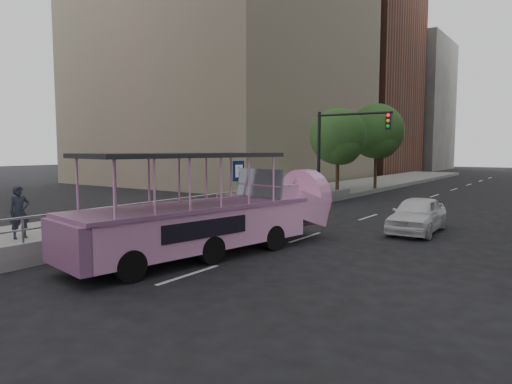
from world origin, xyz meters
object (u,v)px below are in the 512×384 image
Objects in this scene: duck_boat at (218,216)px; street_tree_far at (377,133)px; street_tree_near at (339,138)px; parking_sign at (239,184)px; traffic_signal at (339,143)px; car at (417,215)px; pedestrian_near at (20,212)px.

duck_boat is 1.46× the size of street_tree_far.
parking_sign is at bearing -88.36° from street_tree_near.
traffic_signal reaches higher than parking_sign.
pedestrian_near is at bearing -135.70° from car.
pedestrian_near is 15.94m from traffic_signal.
pedestrian_near is 0.64× the size of parking_sign.
traffic_signal reaches higher than duck_boat.
car is 1.49× the size of parking_sign.
duck_boat is 2.37× the size of car.
pedestrian_near is at bearing -97.13° from street_tree_near.
street_tree_near reaches higher than duck_boat.
street_tree_near reaches higher than parking_sign.
street_tree_far is (0.20, 6.00, 0.49)m from street_tree_near.
parking_sign reaches higher than pedestrian_near.
duck_boat is 1.65× the size of street_tree_near.
duck_boat is 6.43m from pedestrian_near.
street_tree_far is at bearing 3.72° from pedestrian_near.
traffic_signal is (1.29, 7.20, 1.82)m from parking_sign.
parking_sign is (2.64, 8.07, 0.53)m from pedestrian_near.
street_tree_far reaches higher than car.
duck_boat is 8.08m from car.
parking_sign is 0.51× the size of traffic_signal.
traffic_signal is (-1.68, 12.14, 2.37)m from duck_boat.
pedestrian_near is at bearing -104.46° from traffic_signal.
car is at bearing -33.86° from pedestrian_near.
parking_sign is at bearing -89.64° from street_tree_far.
pedestrian_near is at bearing -108.14° from parking_sign.
pedestrian_near is (-5.62, -3.13, 0.02)m from duck_boat.
duck_boat is 12.48m from traffic_signal.
pedestrian_near reaches higher than car.
car is 0.62× the size of street_tree_far.
parking_sign is (-2.97, 4.94, 0.55)m from duck_boat.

